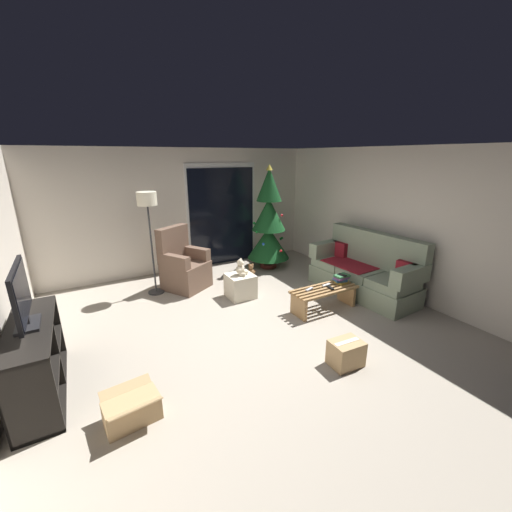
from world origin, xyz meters
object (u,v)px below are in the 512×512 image
Objects in this scene: teddy_bear_cream at (241,268)px; television at (22,296)px; remote_silver at (309,289)px; media_shelf at (33,366)px; remote_black at (330,288)px; ottoman at (240,286)px; couch at (365,272)px; cell_phone at (342,275)px; coffee_table at (324,295)px; cardboard_box_taped_mid_floor at (346,353)px; book_stack at (341,279)px; cardboard_box_open_near_shelf at (132,410)px; teddy_bear_chestnut_by_tree at (251,271)px; floor_lamp at (148,209)px; remote_white at (326,285)px; christmas_tree at (269,224)px; armchair at (184,267)px.

television is at bearing -159.50° from teddy_bear_cream.
remote_silver is 0.11× the size of media_shelf.
ottoman is (-1.01, 1.11, -0.17)m from remote_black.
couch is 6.94× the size of teddy_bear_cream.
coffee_table is at bearing 173.59° from cell_phone.
ottoman is 1.14× the size of cardboard_box_taped_mid_floor.
book_stack is (0.31, 0.09, 0.06)m from remote_black.
media_shelf is 3.08m from teddy_bear_cream.
remote_silver reaches higher than cardboard_box_open_near_shelf.
couch is at bearing -50.51° from teddy_bear_chestnut_by_tree.
remote_black is at bearing -27.97° from coffee_table.
teddy_bear_cream is (0.01, -0.01, 0.33)m from ottoman.
ottoman is (1.24, -0.91, -1.30)m from floor_lamp.
christmas_tree is (0.20, 2.09, 0.58)m from remote_white.
christmas_tree reaches higher than remote_silver.
ottoman reaches higher than remote_black.
floor_lamp reaches higher than couch.
armchair is 1.16m from teddy_bear_cream.
floor_lamp is 1.82m from teddy_bear_cream.
ottoman is at bearing 155.22° from couch.
remote_white is (0.02, 0.11, 0.00)m from remote_black.
remote_white is (-0.96, -0.09, -0.02)m from couch.
teddy_bear_cream is at bearing 131.04° from coffee_table.
christmas_tree is 2.53m from floor_lamp.
remote_silver is at bearing 18.67° from cardboard_box_open_near_shelf.
couch is at bearing 2.41° from media_shelf.
christmas_tree is at bearing 73.35° from cardboard_box_taped_mid_floor.
cardboard_box_taped_mid_floor is (-0.46, -1.27, -0.22)m from remote_silver.
remote_white is 0.29m from book_stack.
remote_silver is at bearing 84.11° from remote_white.
floor_lamp is 2.84m from media_shelf.
cardboard_box_open_near_shelf is (-2.70, -2.69, 0.01)m from teddy_bear_chestnut_by_tree.
remote_black reaches higher than coffee_table.
couch is at bearing 37.64° from cardboard_box_taped_mid_floor.
book_stack is 0.67× the size of cardboard_box_taped_mid_floor.
ottoman is at bearing -138.64° from christmas_tree.
couch is at bearing -24.66° from teddy_bear_cream.
media_shelf is 1.15m from cardboard_box_open_near_shelf.
media_shelf is at bearing 159.47° from cardboard_box_taped_mid_floor.
television is 2.17× the size of cardboard_box_taped_mid_floor.
cell_phone is 0.33× the size of ottoman.
television is 1.91× the size of ottoman.
armchair is 3.96× the size of teddy_bear_cream.
remote_white reaches higher than cardboard_box_open_near_shelf.
media_shelf reaches higher than teddy_bear_chestnut_by_tree.
book_stack is at bearing -37.12° from floor_lamp.
ottoman is at bearing -129.33° from teddy_bear_chestnut_by_tree.
teddy_bear_chestnut_by_tree is at bearing 51.29° from teddy_bear_cream.
book_stack reaches higher than remote_silver.
coffee_table is 7.05× the size of remote_silver.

